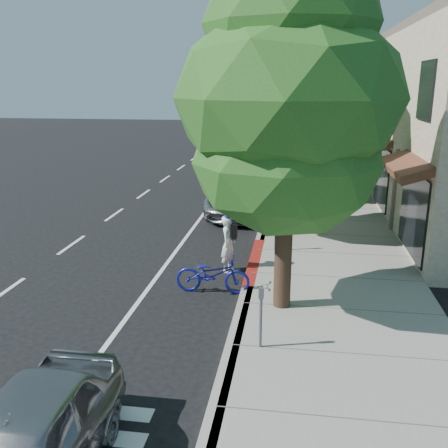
% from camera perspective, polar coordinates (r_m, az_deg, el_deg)
% --- Properties ---
extents(ground, '(120.00, 120.00, 0.00)m').
position_cam_1_polar(ground, '(13.93, 3.14, -6.11)').
color(ground, black).
rests_on(ground, ground).
extents(sidewalk, '(4.60, 56.00, 0.15)m').
position_cam_1_polar(sidewalk, '(21.52, 11.27, 1.74)').
color(sidewalk, gray).
rests_on(sidewalk, ground).
extents(curb, '(0.30, 56.00, 0.15)m').
position_cam_1_polar(curb, '(21.52, 5.15, 1.99)').
color(curb, '#9E998E').
rests_on(curb, ground).
extents(curb_red_segment, '(0.32, 4.00, 0.15)m').
position_cam_1_polar(curb_red_segment, '(14.83, 3.51, -4.41)').
color(curb_red_segment, maroon).
rests_on(curb_red_segment, ground).
extents(storefront_building, '(10.00, 36.00, 7.00)m').
position_cam_1_polar(storefront_building, '(32.06, 24.22, 11.43)').
color(storefront_building, beige).
rests_on(storefront_building, ground).
extents(street_tree_0, '(4.87, 4.87, 7.78)m').
position_cam_1_polar(street_tree_0, '(10.88, 7.36, 13.52)').
color(street_tree_0, black).
rests_on(street_tree_0, ground).
extents(street_tree_1, '(4.78, 4.78, 7.06)m').
position_cam_1_polar(street_tree_1, '(16.90, 7.78, 12.50)').
color(street_tree_1, black).
rests_on(street_tree_1, ground).
extents(street_tree_2, '(4.94, 4.94, 6.76)m').
position_cam_1_polar(street_tree_2, '(22.90, 8.00, 12.65)').
color(street_tree_2, black).
rests_on(street_tree_2, ground).
extents(street_tree_3, '(4.84, 4.84, 7.97)m').
position_cam_1_polar(street_tree_3, '(28.87, 8.23, 15.13)').
color(street_tree_3, black).
rests_on(street_tree_3, ground).
extents(street_tree_4, '(4.52, 4.52, 7.58)m').
position_cam_1_polar(street_tree_4, '(34.88, 8.30, 14.84)').
color(street_tree_4, black).
rests_on(street_tree_4, ground).
extents(street_tree_5, '(4.82, 4.82, 7.43)m').
position_cam_1_polar(street_tree_5, '(40.88, 8.36, 14.71)').
color(street_tree_5, black).
rests_on(street_tree_5, ground).
extents(cyclist, '(0.52, 0.67, 1.63)m').
position_cam_1_polar(cyclist, '(14.10, 0.51, -2.28)').
color(cyclist, white).
rests_on(cyclist, ground).
extents(bicycle, '(1.91, 0.69, 1.00)m').
position_cam_1_polar(bicycle, '(12.77, -1.30, -5.76)').
color(bicycle, '#161A9C').
rests_on(bicycle, ground).
extents(silver_suv, '(3.05, 5.81, 1.56)m').
position_cam_1_polar(silver_suv, '(20.61, 2.55, 3.43)').
color(silver_suv, '#9C9CA1').
rests_on(silver_suv, ground).
extents(dark_sedan, '(2.06, 5.16, 1.67)m').
position_cam_1_polar(dark_sedan, '(27.87, 2.36, 6.79)').
color(dark_sedan, black).
rests_on(dark_sedan, ground).
extents(white_pickup, '(3.21, 6.39, 1.78)m').
position_cam_1_polar(white_pickup, '(33.14, 2.59, 8.33)').
color(white_pickup, silver).
rests_on(white_pickup, ground).
extents(dark_suv_far, '(2.30, 4.66, 1.53)m').
position_cam_1_polar(dark_suv_far, '(41.15, 6.09, 9.54)').
color(dark_suv_far, black).
rests_on(dark_suv_far, ground).
extents(pedestrian, '(0.83, 0.68, 1.55)m').
position_cam_1_polar(pedestrian, '(17.97, 10.61, 1.79)').
color(pedestrian, black).
rests_on(pedestrian, sidewalk).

